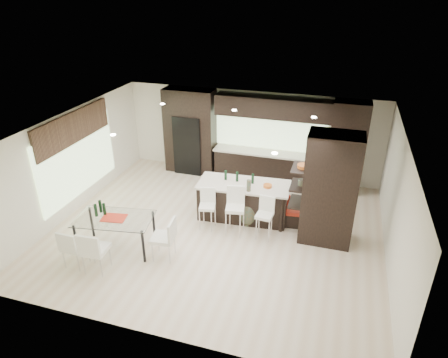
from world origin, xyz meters
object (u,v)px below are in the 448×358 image
(chair_far, at_px, (75,249))
(chair_end, at_px, (163,240))
(stool_mid, at_px, (235,216))
(stool_right, at_px, (264,222))
(bench, at_px, (277,215))
(kitchen_island, at_px, (243,200))
(stool_left, at_px, (207,213))
(floor_vase, at_px, (248,203))
(dining_table, at_px, (116,233))
(chair_near, at_px, (96,252))

(chair_far, height_order, chair_end, chair_end)
(stool_mid, height_order, stool_right, stool_mid)
(stool_mid, xyz_separation_m, bench, (0.91, 0.79, -0.27))
(kitchen_island, xyz_separation_m, stool_right, (0.72, -0.80, -0.06))
(stool_left, relative_size, chair_end, 0.94)
(chair_far, bearing_deg, floor_vase, 41.79)
(bench, bearing_deg, dining_table, -154.11)
(bench, bearing_deg, kitchen_island, 170.62)
(stool_left, bearing_deg, dining_table, -153.14)
(stool_right, relative_size, chair_far, 1.00)
(stool_right, distance_m, chair_end, 2.45)
(chair_far, bearing_deg, stool_right, 32.68)
(stool_left, xyz_separation_m, floor_vase, (0.93, 0.46, 0.21))
(stool_mid, relative_size, chair_far, 1.15)
(stool_right, height_order, chair_end, chair_end)
(chair_near, height_order, chair_far, chair_near)
(kitchen_island, distance_m, stool_right, 1.08)
(stool_mid, height_order, dining_table, stool_mid)
(kitchen_island, relative_size, chair_end, 2.55)
(kitchen_island, bearing_deg, dining_table, -141.87)
(bench, height_order, chair_end, chair_end)
(stool_mid, relative_size, stool_right, 1.15)
(stool_left, distance_m, stool_mid, 0.72)
(chair_end, bearing_deg, stool_left, -27.05)
(stool_right, distance_m, chair_far, 4.33)
(stool_left, height_order, bench, stool_left)
(kitchen_island, xyz_separation_m, chair_far, (-2.99, -3.01, -0.06))
(floor_vase, xyz_separation_m, dining_table, (-2.66, -1.88, -0.22))
(chair_near, distance_m, chair_far, 0.54)
(floor_vase, relative_size, chair_end, 1.39)
(kitchen_island, relative_size, chair_far, 2.73)
(chair_far, bearing_deg, dining_table, 57.86)
(bench, distance_m, floor_vase, 0.87)
(bench, bearing_deg, floor_vase, -164.11)
(stool_right, relative_size, dining_table, 0.50)
(kitchen_island, bearing_deg, stool_left, -136.11)
(stool_right, distance_m, dining_table, 3.48)
(floor_vase, bearing_deg, stool_right, -42.00)
(chair_far, bearing_deg, kitchen_island, 47.03)
(chair_far, xyz_separation_m, chair_end, (1.72, 0.80, 0.03))
(kitchen_island, relative_size, stool_mid, 2.36)
(stool_right, height_order, chair_near, chair_near)
(dining_table, xyz_separation_m, chair_end, (1.19, 0.00, 0.05))
(stool_mid, distance_m, bench, 1.23)
(kitchen_island, height_order, stool_mid, stool_mid)
(stool_left, xyz_separation_m, stool_mid, (0.72, -0.03, 0.06))
(stool_mid, distance_m, stool_right, 0.72)
(floor_vase, xyz_separation_m, chair_near, (-2.66, -2.70, -0.17))
(dining_table, xyz_separation_m, chair_near, (0.00, -0.82, 0.06))
(kitchen_island, xyz_separation_m, floor_vase, (0.21, -0.33, 0.15))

